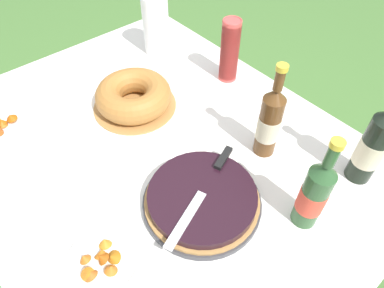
{
  "coord_description": "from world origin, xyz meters",
  "views": [
    {
      "loc": [
        0.67,
        -0.41,
        1.54
      ],
      "look_at": [
        0.12,
        0.06,
        0.74
      ],
      "focal_mm": 32.0,
      "sensor_mm": 36.0,
      "label": 1
    }
  ],
  "objects_px": {
    "serving_knife": "(207,185)",
    "cider_bottle_amber": "(270,122)",
    "berry_tart": "(202,199)",
    "bundt_cake": "(134,96)",
    "cider_bottle_green": "(314,194)",
    "snack_plate_right": "(3,127)",
    "paper_towel_roll": "(156,25)",
    "cup_stack": "(230,51)",
    "juice_bottle_red": "(373,146)",
    "snack_plate_left": "(103,260)"
  },
  "relations": [
    {
      "from": "serving_knife",
      "to": "cider_bottle_amber",
      "type": "relative_size",
      "value": 1.07
    },
    {
      "from": "berry_tart",
      "to": "bundt_cake",
      "type": "relative_size",
      "value": 1.11
    },
    {
      "from": "cider_bottle_green",
      "to": "snack_plate_right",
      "type": "height_order",
      "value": "cider_bottle_green"
    },
    {
      "from": "bundt_cake",
      "to": "paper_towel_roll",
      "type": "distance_m",
      "value": 0.39
    },
    {
      "from": "paper_towel_roll",
      "to": "cup_stack",
      "type": "bearing_deg",
      "value": 15.81
    },
    {
      "from": "bundt_cake",
      "to": "juice_bottle_red",
      "type": "distance_m",
      "value": 0.8
    },
    {
      "from": "cup_stack",
      "to": "cider_bottle_green",
      "type": "distance_m",
      "value": 0.67
    },
    {
      "from": "juice_bottle_red",
      "to": "snack_plate_left",
      "type": "relative_size",
      "value": 1.78
    },
    {
      "from": "juice_bottle_red",
      "to": "berry_tart",
      "type": "bearing_deg",
      "value": -117.97
    },
    {
      "from": "bundt_cake",
      "to": "cup_stack",
      "type": "relative_size",
      "value": 1.21
    },
    {
      "from": "snack_plate_right",
      "to": "berry_tart",
      "type": "bearing_deg",
      "value": 25.39
    },
    {
      "from": "snack_plate_right",
      "to": "paper_towel_roll",
      "type": "xyz_separation_m",
      "value": [
        -0.05,
        0.71,
        0.11
      ]
    },
    {
      "from": "cup_stack",
      "to": "snack_plate_right",
      "type": "relative_size",
      "value": 1.15
    },
    {
      "from": "bundt_cake",
      "to": "cider_bottle_amber",
      "type": "height_order",
      "value": "cider_bottle_amber"
    },
    {
      "from": "snack_plate_left",
      "to": "snack_plate_right",
      "type": "xyz_separation_m",
      "value": [
        -0.65,
        -0.02,
        -0.0
      ]
    },
    {
      "from": "cider_bottle_amber",
      "to": "snack_plate_left",
      "type": "relative_size",
      "value": 1.7
    },
    {
      "from": "serving_knife",
      "to": "snack_plate_right",
      "type": "bearing_deg",
      "value": -83.63
    },
    {
      "from": "berry_tart",
      "to": "snack_plate_right",
      "type": "relative_size",
      "value": 1.55
    },
    {
      "from": "bundt_cake",
      "to": "cider_bottle_amber",
      "type": "relative_size",
      "value": 0.92
    },
    {
      "from": "bundt_cake",
      "to": "cider_bottle_green",
      "type": "height_order",
      "value": "cider_bottle_green"
    },
    {
      "from": "cup_stack",
      "to": "juice_bottle_red",
      "type": "distance_m",
      "value": 0.62
    },
    {
      "from": "cup_stack",
      "to": "snack_plate_left",
      "type": "xyz_separation_m",
      "value": [
        0.35,
        -0.79,
        -0.11
      ]
    },
    {
      "from": "berry_tart",
      "to": "snack_plate_left",
      "type": "height_order",
      "value": "berry_tart"
    },
    {
      "from": "cup_stack",
      "to": "cider_bottle_amber",
      "type": "bearing_deg",
      "value": -27.15
    },
    {
      "from": "snack_plate_right",
      "to": "paper_towel_roll",
      "type": "height_order",
      "value": "paper_towel_roll"
    },
    {
      "from": "bundt_cake",
      "to": "cider_bottle_green",
      "type": "relative_size",
      "value": 0.96
    },
    {
      "from": "cup_stack",
      "to": "serving_knife",
      "type": "bearing_deg",
      "value": -50.43
    },
    {
      "from": "serving_knife",
      "to": "bundt_cake",
      "type": "relative_size",
      "value": 1.16
    },
    {
      "from": "paper_towel_roll",
      "to": "cider_bottle_green",
      "type": "bearing_deg",
      "value": -11.71
    },
    {
      "from": "cider_bottle_green",
      "to": "snack_plate_left",
      "type": "bearing_deg",
      "value": -117.08
    },
    {
      "from": "berry_tart",
      "to": "serving_knife",
      "type": "height_order",
      "value": "serving_knife"
    },
    {
      "from": "serving_knife",
      "to": "cider_bottle_green",
      "type": "bearing_deg",
      "value": 103.59
    },
    {
      "from": "cider_bottle_green",
      "to": "snack_plate_right",
      "type": "xyz_separation_m",
      "value": [
        -0.9,
        -0.51,
        -0.11
      ]
    },
    {
      "from": "juice_bottle_red",
      "to": "paper_towel_roll",
      "type": "xyz_separation_m",
      "value": [
        -0.96,
        -0.06,
        -0.01
      ]
    },
    {
      "from": "serving_knife",
      "to": "cider_bottle_amber",
      "type": "height_order",
      "value": "cider_bottle_amber"
    },
    {
      "from": "berry_tart",
      "to": "bundt_cake",
      "type": "distance_m",
      "value": 0.5
    },
    {
      "from": "snack_plate_left",
      "to": "cider_bottle_amber",
      "type": "bearing_deg",
      "value": 89.29
    },
    {
      "from": "paper_towel_roll",
      "to": "bundt_cake",
      "type": "bearing_deg",
      "value": -49.75
    },
    {
      "from": "snack_plate_right",
      "to": "juice_bottle_red",
      "type": "bearing_deg",
      "value": 39.81
    },
    {
      "from": "berry_tart",
      "to": "bundt_cake",
      "type": "bearing_deg",
      "value": 168.95
    },
    {
      "from": "berry_tart",
      "to": "cider_bottle_green",
      "type": "height_order",
      "value": "cider_bottle_green"
    },
    {
      "from": "cup_stack",
      "to": "cider_bottle_green",
      "type": "relative_size",
      "value": 0.79
    },
    {
      "from": "bundt_cake",
      "to": "cider_bottle_amber",
      "type": "distance_m",
      "value": 0.51
    },
    {
      "from": "bundt_cake",
      "to": "snack_plate_right",
      "type": "xyz_separation_m",
      "value": [
        -0.2,
        -0.42,
        -0.04
      ]
    },
    {
      "from": "snack_plate_left",
      "to": "berry_tart",
      "type": "bearing_deg",
      "value": 83.73
    },
    {
      "from": "bundt_cake",
      "to": "snack_plate_left",
      "type": "xyz_separation_m",
      "value": [
        0.45,
        -0.4,
        -0.04
      ]
    },
    {
      "from": "berry_tart",
      "to": "bundt_cake",
      "type": "height_order",
      "value": "bundt_cake"
    },
    {
      "from": "cider_bottle_green",
      "to": "snack_plate_left",
      "type": "height_order",
      "value": "cider_bottle_green"
    },
    {
      "from": "cup_stack",
      "to": "cider_bottle_amber",
      "type": "distance_m",
      "value": 0.4
    },
    {
      "from": "bundt_cake",
      "to": "snack_plate_left",
      "type": "relative_size",
      "value": 1.56
    }
  ]
}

